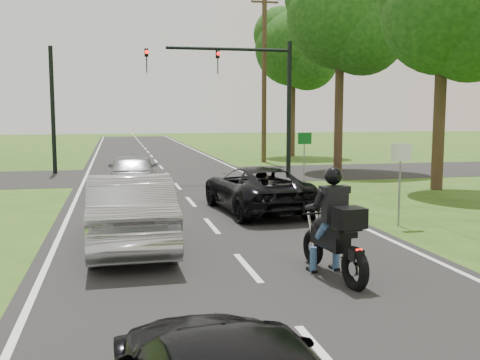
% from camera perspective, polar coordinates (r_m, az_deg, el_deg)
% --- Properties ---
extents(ground, '(140.00, 140.00, 0.00)m').
position_cam_1_polar(ground, '(10.64, 0.77, -8.94)').
color(ground, '#2B4F16').
rests_on(ground, ground).
extents(road, '(8.00, 100.00, 0.01)m').
position_cam_1_polar(road, '(20.30, -5.75, -1.37)').
color(road, black).
rests_on(road, ground).
extents(cross_road, '(60.00, 7.00, 0.01)m').
position_cam_1_polar(cross_road, '(26.23, -7.32, 0.46)').
color(cross_road, black).
rests_on(cross_road, ground).
extents(motorcycle_rider, '(0.69, 2.30, 1.98)m').
position_cam_1_polar(motorcycle_rider, '(10.00, 9.63, -5.45)').
color(motorcycle_rider, black).
rests_on(motorcycle_rider, ground).
extents(dark_suv, '(2.64, 4.98, 1.34)m').
position_cam_1_polar(dark_suv, '(16.47, 1.67, -0.89)').
color(dark_suv, black).
rests_on(dark_suv, road).
extents(silver_sedan, '(1.76, 4.88, 1.60)m').
position_cam_1_polar(silver_sedan, '(12.20, -11.16, -3.11)').
color(silver_sedan, '#A3A3A8').
rests_on(silver_sedan, road).
extents(silver_suv, '(1.96, 4.43, 1.48)m').
position_cam_1_polar(silver_suv, '(20.46, -10.84, 0.71)').
color(silver_suv, gray).
rests_on(silver_suv, road).
extents(traffic_signal, '(6.38, 0.44, 6.00)m').
position_cam_1_polar(traffic_signal, '(24.66, 0.84, 9.73)').
color(traffic_signal, black).
rests_on(traffic_signal, ground).
extents(signal_pole_far, '(0.20, 0.20, 6.00)m').
position_cam_1_polar(signal_pole_far, '(28.10, -18.49, 6.71)').
color(signal_pole_far, black).
rests_on(signal_pole_far, ground).
extents(utility_pole_far, '(1.60, 0.28, 10.00)m').
position_cam_1_polar(utility_pole_far, '(33.16, 2.47, 10.62)').
color(utility_pole_far, '#4B3822').
rests_on(utility_pole_far, ground).
extents(sign_white, '(0.55, 0.07, 2.12)m').
position_cam_1_polar(sign_white, '(14.80, 16.01, 1.56)').
color(sign_white, slate).
rests_on(sign_white, ground).
extents(sign_green, '(0.55, 0.07, 2.12)m').
position_cam_1_polar(sign_green, '(22.20, 6.57, 3.45)').
color(sign_green, slate).
rests_on(sign_green, ground).
extents(tree_row_c, '(4.80, 4.65, 8.76)m').
position_cam_1_polar(tree_row_c, '(22.58, 20.79, 14.91)').
color(tree_row_c, '#332316').
rests_on(tree_row_c, ground).
extents(tree_row_d, '(5.76, 5.58, 10.45)m').
position_cam_1_polar(tree_row_d, '(29.43, 10.94, 15.59)').
color(tree_row_d, '#332316').
rests_on(tree_row_d, ground).
extents(tree_row_e, '(5.28, 5.12, 9.61)m').
position_cam_1_polar(tree_row_e, '(37.85, 5.88, 12.78)').
color(tree_row_e, '#332316').
rests_on(tree_row_e, ground).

